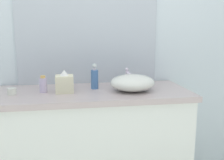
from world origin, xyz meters
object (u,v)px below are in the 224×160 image
object	(u,v)px
sink_basin	(132,83)
lotion_bottle	(43,85)
soap_dispenser	(95,78)
tissue_box	(65,83)
candle_jar	(12,91)

from	to	relation	value
sink_basin	lotion_bottle	size ratio (longest dim) A/B	2.69
soap_dispenser	lotion_bottle	distance (m)	0.38
lotion_bottle	tissue_box	world-z (taller)	tissue_box
soap_dispenser	lotion_bottle	bearing A→B (deg)	-171.17
sink_basin	candle_jar	world-z (taller)	sink_basin
sink_basin	soap_dispenser	bearing A→B (deg)	156.67
soap_dispenser	lotion_bottle	size ratio (longest dim) A/B	1.59
soap_dispenser	sink_basin	bearing A→B (deg)	-23.33
lotion_bottle	sink_basin	bearing A→B (deg)	-5.11
lotion_bottle	soap_dispenser	bearing A→B (deg)	8.83
sink_basin	tissue_box	size ratio (longest dim) A/B	2.02
candle_jar	sink_basin	bearing A→B (deg)	-1.45
soap_dispenser	tissue_box	bearing A→B (deg)	-161.33
sink_basin	soap_dispenser	distance (m)	0.29
soap_dispenser	candle_jar	world-z (taller)	soap_dispenser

